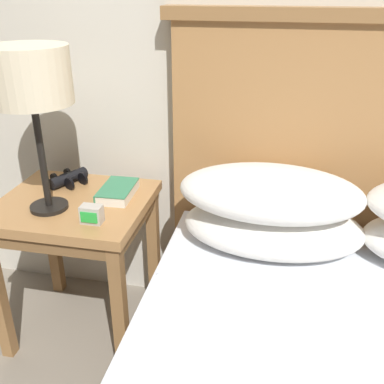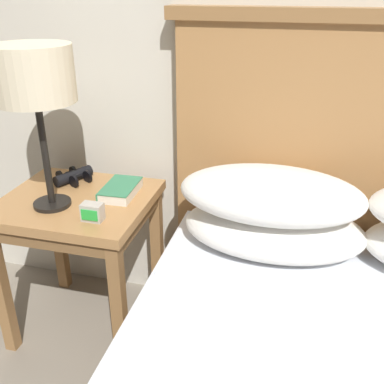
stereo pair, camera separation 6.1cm
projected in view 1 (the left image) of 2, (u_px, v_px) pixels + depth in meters
name	position (u px, v px, depth m)	size (l,w,h in m)	color
nightstand	(76.00, 221.00, 1.66)	(0.53, 0.48, 0.58)	#AD7A47
table_lamp	(30.00, 80.00, 1.37)	(0.26, 0.26, 0.55)	black
book_on_nightstand	(117.00, 191.00, 1.64)	(0.12, 0.19, 0.04)	silver
binoculars_pair	(69.00, 178.00, 1.74)	(0.16, 0.16, 0.05)	black
alarm_clock	(92.00, 214.00, 1.46)	(0.07, 0.05, 0.06)	#B7B2A8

